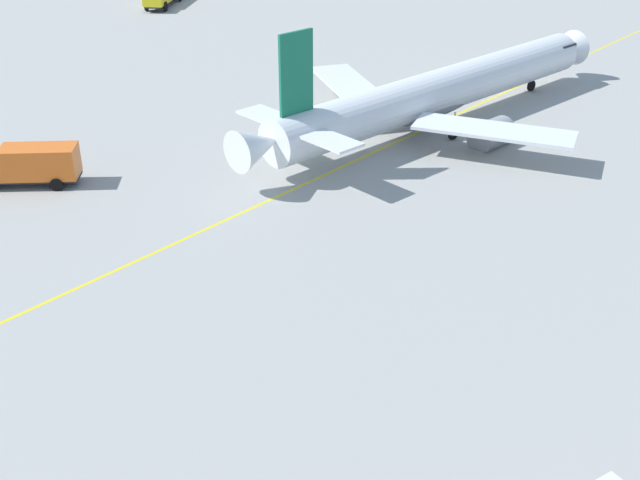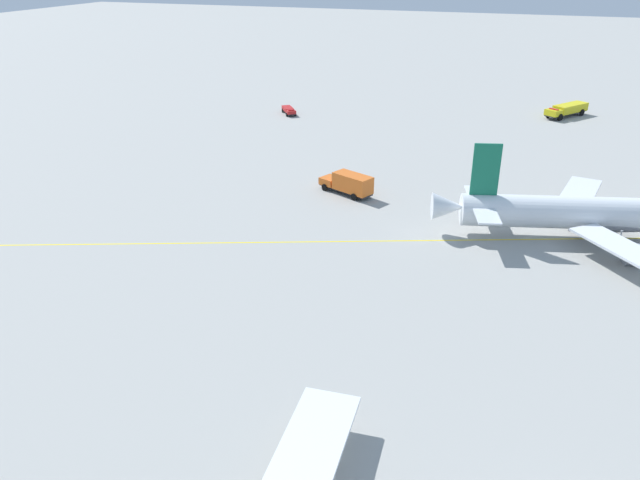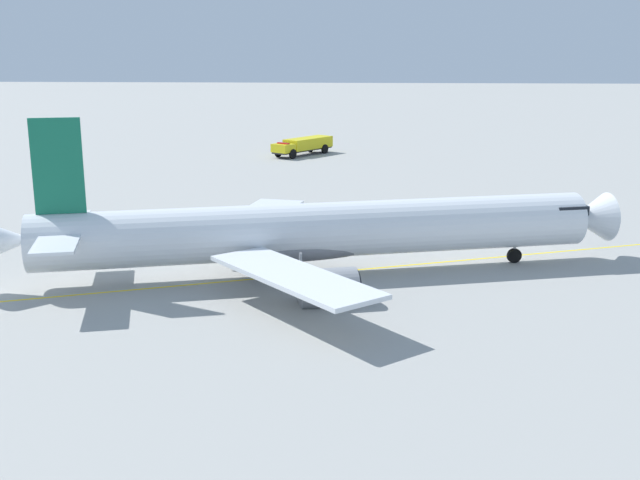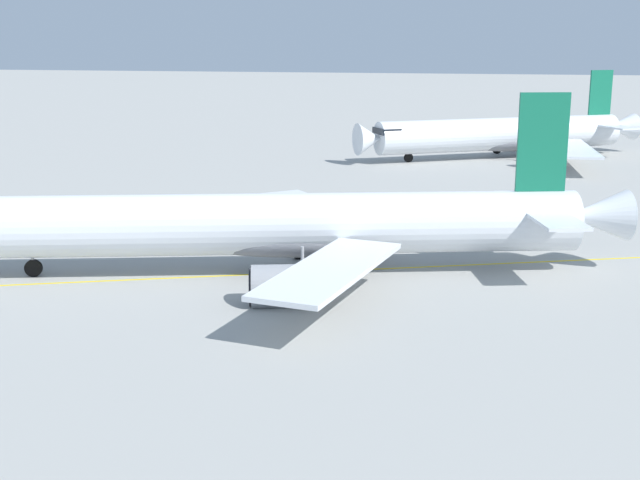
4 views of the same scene
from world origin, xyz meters
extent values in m
plane|color=#9E9E99|center=(0.00, 0.00, 0.00)|extent=(600.00, 600.00, 0.00)
cylinder|color=silver|center=(-0.79, 3.28, 3.22)|extent=(13.99, 38.95, 3.89)
cone|color=silver|center=(4.72, -17.14, 3.52)|extent=(4.23, 4.72, 3.31)
ellipsoid|color=slate|center=(-0.28, 1.38, 2.15)|extent=(7.07, 14.57, 2.14)
cube|color=#146B4C|center=(3.72, -13.42, 8.29)|extent=(1.07, 3.15, 6.24)
cube|color=silver|center=(0.39, -14.31, 4.00)|extent=(5.83, 3.90, 0.20)
cube|color=silver|center=(7.04, -12.52, 4.00)|extent=(5.83, 3.90, 0.20)
cube|color=silver|center=(-8.09, -2.10, 2.54)|extent=(13.52, 6.28, 0.28)
cube|color=silver|center=(8.23, 2.31, 2.54)|extent=(12.45, 11.50, 0.28)
cylinder|color=gray|center=(-6.86, 0.83, 1.02)|extent=(3.41, 4.18, 2.55)
cylinder|color=black|center=(-7.35, 2.63, 1.02)|extent=(2.13, 0.71, 2.17)
cylinder|color=gray|center=(5.69, 4.21, 1.02)|extent=(3.41, 4.18, 2.55)
cylinder|color=#9EA0A5|center=(-3.51, 0.51, 1.55)|extent=(0.20, 0.20, 1.99)
cylinder|color=black|center=(-3.51, 0.51, 0.55)|extent=(0.58, 1.14, 1.10)
cylinder|color=#9EA0A5|center=(2.95, 2.25, 1.55)|extent=(0.20, 0.20, 1.99)
cylinder|color=black|center=(2.95, 2.25, 0.55)|extent=(0.58, 1.14, 1.10)
cube|color=silver|center=(48.93, -19.20, 2.29)|extent=(16.51, 5.17, 0.28)
cube|color=#232326|center=(-62.64, -3.21, 0.80)|extent=(10.36, 8.36, 0.20)
cube|color=yellow|center=(-59.14, -5.70, 1.50)|extent=(3.61, 3.72, 1.20)
cube|color=black|center=(-58.25, -6.34, 1.68)|extent=(1.46, 2.00, 0.67)
cube|color=yellow|center=(-63.70, -2.45, 1.70)|extent=(8.49, 7.20, 1.60)
cube|color=red|center=(-59.14, -5.70, 2.20)|extent=(1.65, 1.97, 0.16)
cylinder|color=black|center=(-58.68, -4.28, 0.70)|extent=(1.30, 1.04, 1.40)
cylinder|color=black|center=(-60.34, -6.60, 0.70)|extent=(1.30, 1.04, 1.40)
cylinder|color=black|center=(-64.68, 0.00, 0.70)|extent=(1.30, 1.04, 1.40)
cylinder|color=black|center=(-66.34, -2.33, 0.70)|extent=(1.30, 1.04, 1.40)
cube|color=#232326|center=(-45.61, -58.42, 0.48)|extent=(5.56, 4.61, 0.20)
cube|color=red|center=(-43.98, -57.25, 0.91)|extent=(2.46, 2.48, 0.65)
cube|color=black|center=(-43.36, -56.80, 1.00)|extent=(0.96, 1.29, 0.36)
cube|color=red|center=(-46.39, -58.98, 0.93)|extent=(4.16, 3.71, 0.70)
cube|color=red|center=(-43.98, -57.25, 1.33)|extent=(1.23, 1.38, 0.16)
cylinder|color=black|center=(-44.51, -56.51, 0.38)|extent=(0.78, 0.67, 0.76)
cylinder|color=black|center=(-43.45, -57.98, 0.38)|extent=(0.78, 0.67, 0.76)
cylinder|color=black|center=(-47.63, -58.75, 0.38)|extent=(0.78, 0.67, 0.76)
cylinder|color=black|center=(-46.57, -60.23, 0.38)|extent=(0.78, 0.67, 0.76)
cube|color=#232326|center=(-4.32, -32.90, 0.60)|extent=(5.33, 8.44, 0.20)
cube|color=orange|center=(-5.52, -35.60, 1.20)|extent=(3.25, 3.21, 1.00)
cube|color=black|center=(-5.98, -36.60, 1.35)|extent=(1.94, 0.93, 0.56)
cube|color=orange|center=(-3.78, -31.72, 1.90)|extent=(4.60, 6.22, 2.40)
cylinder|color=black|center=(-4.37, -36.06, 0.50)|extent=(0.67, 1.03, 1.00)
cylinder|color=black|center=(-6.64, -35.04, 0.50)|extent=(0.67, 1.03, 1.00)
cylinder|color=black|center=(-2.09, -30.99, 0.50)|extent=(0.67, 1.03, 1.00)
cylinder|color=black|center=(-4.36, -29.97, 0.50)|extent=(0.67, 1.03, 1.00)
cube|color=yellow|center=(-1.29, 4.05, 0.00)|extent=(69.03, 178.91, 0.01)
camera|label=1|loc=(55.90, -38.63, 25.28)|focal=44.43mm
camera|label=2|loc=(75.03, -8.59, 31.36)|focal=34.84mm
camera|label=3|loc=(52.09, 6.65, 15.81)|focal=43.37mm
camera|label=4|loc=(-51.05, -10.59, 14.81)|focal=47.25mm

